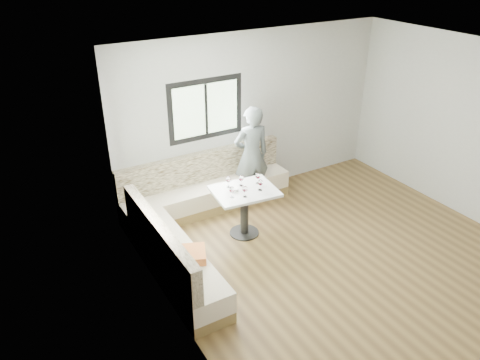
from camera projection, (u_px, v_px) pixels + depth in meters
room at (347, 169)px, 6.03m from camera, size 5.01×5.01×2.81m
banquette at (194, 217)px, 7.04m from camera, size 2.90×2.80×0.95m
table at (244, 201)px, 6.98m from camera, size 1.00×0.82×0.76m
person at (251, 155)px, 7.78m from camera, size 0.67×0.48×1.70m
olive_ramekin at (235, 189)px, 6.86m from camera, size 0.10×0.10×0.04m
wine_glass_a at (232, 190)px, 6.64m from camera, size 0.08×0.08×0.17m
wine_glass_b at (245, 189)px, 6.66m from camera, size 0.08×0.08×0.17m
wine_glass_c at (260, 183)px, 6.83m from camera, size 0.08×0.08×0.17m
wine_glass_d at (241, 178)px, 6.96m from camera, size 0.08×0.08×0.17m
wine_glass_e at (258, 176)px, 7.02m from camera, size 0.08×0.08×0.17m
wine_glass_f at (228, 180)px, 6.92m from camera, size 0.08×0.08×0.17m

